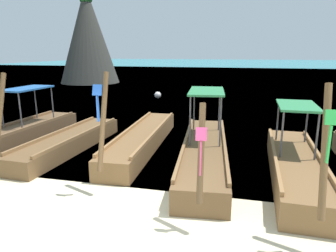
# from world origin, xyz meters

# --- Properties ---
(ground) EXTENTS (120.00, 120.00, 0.00)m
(ground) POSITION_xyz_m (0.00, 0.00, 0.00)
(ground) COLOR beige
(sea_water) EXTENTS (120.00, 120.00, 0.00)m
(sea_water) POSITION_xyz_m (0.00, 62.02, 0.00)
(sea_water) COLOR teal
(sea_water) RESTS_ON ground
(longtail_boat_turquoise_ribbon) EXTENTS (1.44, 6.51, 2.56)m
(longtail_boat_turquoise_ribbon) POSITION_xyz_m (-5.86, 4.67, 0.35)
(longtail_boat_turquoise_ribbon) COLOR brown
(longtail_boat_turquoise_ribbon) RESTS_ON ground
(longtail_boat_orange_ribbon) EXTENTS (1.27, 5.91, 2.79)m
(longtail_boat_orange_ribbon) POSITION_xyz_m (-3.54, 4.35, 0.29)
(longtail_boat_orange_ribbon) COLOR brown
(longtail_boat_orange_ribbon) RESTS_ON ground
(longtail_boat_blue_ribbon) EXTENTS (1.34, 7.00, 2.84)m
(longtail_boat_blue_ribbon) POSITION_xyz_m (-1.19, 5.19, 0.32)
(longtail_boat_blue_ribbon) COLOR brown
(longtail_boat_blue_ribbon) RESTS_ON ground
(longtail_boat_pink_ribbon) EXTENTS (1.85, 7.07, 2.37)m
(longtail_boat_pink_ribbon) POSITION_xyz_m (1.09, 4.18, 0.36)
(longtail_boat_pink_ribbon) COLOR brown
(longtail_boat_pink_ribbon) RESTS_ON ground
(longtail_boat_green_ribbon) EXTENTS (1.36, 6.08, 2.80)m
(longtail_boat_green_ribbon) POSITION_xyz_m (3.57, 3.56, 0.37)
(longtail_boat_green_ribbon) COLOR brown
(longtail_boat_green_ribbon) RESTS_ON ground
(karst_rock) EXTENTS (6.53, 6.08, 9.72)m
(karst_rock) POSITION_xyz_m (-13.82, 25.73, 4.72)
(karst_rock) COLOR #383833
(karst_rock) RESTS_ON ground
(mooring_buoy_near) EXTENTS (0.48, 0.48, 0.48)m
(mooring_buoy_near) POSITION_xyz_m (-3.73, 16.44, 0.24)
(mooring_buoy_near) COLOR white
(mooring_buoy_near) RESTS_ON sea_water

